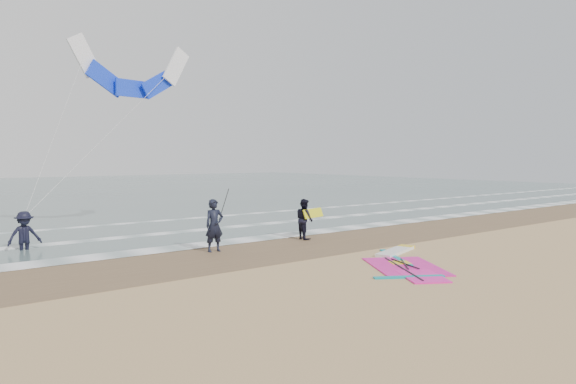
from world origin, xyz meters
TOP-DOWN VIEW (x-y plane):
  - ground at (0.00, 0.00)m, footprint 120.00×120.00m
  - sea_water at (0.00, 48.00)m, footprint 120.00×80.00m
  - wet_sand_band at (0.00, 6.00)m, footprint 120.00×5.00m
  - foam_waterline at (0.00, 10.44)m, footprint 120.00×9.15m
  - windsurf_rig at (1.70, 1.20)m, footprint 4.89×4.63m
  - person_standing at (-2.22, 6.73)m, footprint 0.73×0.51m
  - person_walking at (2.23, 6.98)m, footprint 0.78×0.93m
  - person_wading at (-7.69, 11.18)m, footprint 1.23×0.77m
  - held_pole at (-1.92, 6.73)m, footprint 0.17×0.86m
  - carried_kiteboard at (2.63, 6.88)m, footprint 1.30×0.51m
  - surf_kite at (-2.59, 13.51)m, footprint 8.03×2.61m

SIDE VIEW (x-z plane):
  - ground at x=0.00m, z-range 0.00..0.00m
  - wet_sand_band at x=0.00m, z-range 0.00..0.01m
  - sea_water at x=0.00m, z-range 0.00..0.02m
  - foam_waterline at x=0.00m, z-range 0.02..0.04m
  - windsurf_rig at x=1.70m, z-range -0.03..0.09m
  - person_walking at x=2.23m, z-range 0.00..1.71m
  - person_wading at x=-7.69m, z-range 0.00..1.82m
  - person_standing at x=-2.22m, z-range 0.00..1.93m
  - carried_kiteboard at x=2.63m, z-range 0.89..1.28m
  - held_pole at x=-1.92m, z-range 0.50..2.33m
  - surf_kite at x=-2.59m, z-range 3.41..10.98m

